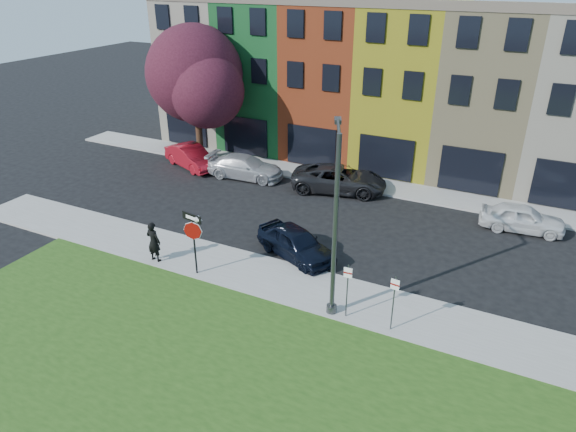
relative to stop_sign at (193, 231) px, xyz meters
The scene contains 15 objects.
ground 4.95m from the stop_sign, 24.96° to the right, with size 120.00×120.00×0.00m, color black.
sidewalk_near 6.49m from the stop_sign, 10.51° to the left, with size 40.00×3.00×0.12m, color gray.
sidewalk_far 13.33m from the stop_sign, 85.47° to the left, with size 40.00×2.40×0.12m, color gray.
rowhouse_block 19.57m from the stop_sign, 85.44° to the left, with size 30.00×10.12×10.00m.
stop_sign is the anchor object (origin of this frame).
man 2.54m from the stop_sign, behind, with size 0.69×0.46×1.90m, color black.
sedan_near 4.84m from the stop_sign, 46.89° to the left, with size 4.54×3.25×1.44m, color black.
parked_car_red 13.63m from the stop_sign, 126.84° to the left, with size 4.74×3.15×1.48m, color maroon.
parked_car_silver 11.63m from the stop_sign, 110.12° to the left, with size 5.07×2.49×1.42m, color #ABABB0.
parked_car_dark 11.72m from the stop_sign, 79.54° to the left, with size 6.00×3.78×1.54m, color black.
parked_car_white 16.40m from the stop_sign, 41.46° to the left, with size 4.20×2.03×1.38m, color white.
street_lamp 6.39m from the stop_sign, ahead, with size 1.23×2.44×7.10m.
parking_sign_a 6.90m from the stop_sign, ahead, with size 0.32×0.09×2.26m.
parking_sign_b 8.65m from the stop_sign, ahead, with size 0.32×0.10×2.27m.
tree_purple 15.33m from the stop_sign, 123.90° to the left, with size 7.47×6.54×8.85m.
Camera 1 is at (7.93, -13.29, 12.11)m, focal length 32.00 mm.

